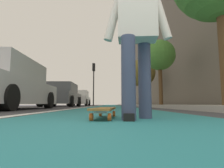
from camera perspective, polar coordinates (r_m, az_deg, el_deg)
The scene contains 14 objects.
ground_plane at distance 10.61m, azimuth -0.46°, elevation -7.12°, with size 80.00×80.00×0.00m, color #38383D.
bike_lane_paint at distance 24.61m, azimuth -0.57°, elevation -6.65°, with size 56.00×2.33×0.00m, color #237075.
lane_stripe_white at distance 20.65m, azimuth -4.23°, elevation -6.69°, with size 52.00×0.16×0.01m, color silver.
sidewalk_curb at distance 18.95m, azimuth 10.20°, elevation -6.47°, with size 52.00×3.20×0.13m, color #9E9B93.
building_facade at distance 24.28m, azimuth 13.94°, elevation 9.31°, with size 40.00×1.20×13.21m, color #655D53.
skateboard at distance 2.02m, azimuth -2.40°, elevation -7.95°, with size 0.85×0.27×0.11m.
skater_person at distance 2.04m, azimuth 7.72°, elevation 16.35°, with size 0.45×0.72×1.64m.
parked_car_near at distance 6.30m, azimuth -30.44°, elevation -0.49°, with size 4.51×2.03×1.46m.
parked_car_mid at distance 12.40m, azimuth -15.38°, elevation -3.42°, with size 4.14×2.03×1.50m.
parked_car_far at distance 18.76m, azimuth -10.04°, elevation -4.49°, with size 4.25×1.89×1.48m.
traffic_light at distance 19.03m, azimuth -5.70°, elevation 2.38°, with size 0.33×0.28×4.37m.
street_tree_mid at distance 12.13m, azimuth 14.58°, elevation 8.49°, with size 1.93×1.93×4.21m.
street_tree_far at distance 18.59m, azimuth 9.12°, elevation 3.36°, with size 2.74×2.74×4.63m.
pedestrian_distant at distance 14.73m, azimuth 10.92°, elevation -3.43°, with size 0.42×0.66×1.50m.
Camera 1 is at (-0.61, 0.04, 0.15)m, focal length 29.51 mm.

